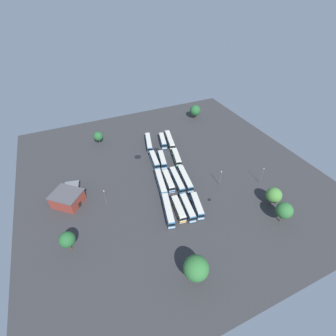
{
  "coord_description": "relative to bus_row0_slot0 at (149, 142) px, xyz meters",
  "views": [
    {
      "loc": [
        77.57,
        -35.56,
        70.93
      ],
      "look_at": [
        -1.23,
        0.04,
        1.56
      ],
      "focal_mm": 26.06,
      "sensor_mm": 36.0,
      "label": 1
    }
  ],
  "objects": [
    {
      "name": "ground_plane",
      "position": [
        24.4,
        0.55,
        -1.88
      ],
      "size": [
        127.38,
        127.38,
        0.0
      ],
      "primitive_type": "plane",
      "color": "#333335"
    },
    {
      "name": "bus_row0_slot0",
      "position": [
        0.0,
        0.0,
        0.0
      ],
      "size": [
        15.28,
        6.45,
        3.56
      ],
      "color": "teal",
      "rests_on": "ground_plane"
    },
    {
      "name": "bus_row0_slot2",
      "position": [
        1.38,
        7.34,
        -0.0
      ],
      "size": [
        12.02,
        5.4,
        3.56
      ],
      "color": "teal",
      "rests_on": "ground_plane"
    },
    {
      "name": "bus_row0_slot3",
      "position": [
        2.19,
        10.99,
        0.0
      ],
      "size": [
        15.32,
        6.01,
        3.56
      ],
      "color": "silver",
      "rests_on": "ground_plane"
    },
    {
      "name": "bus_row1_slot0",
      "position": [
        15.34,
        -2.98,
        -0.0
      ],
      "size": [
        12.3,
        4.27,
        3.56
      ],
      "color": "teal",
      "rests_on": "ground_plane"
    },
    {
      "name": "bus_row1_slot1",
      "position": [
        16.63,
        0.51,
        -0.0
      ],
      "size": [
        11.7,
        5.09,
        3.56
      ],
      "color": "teal",
      "rests_on": "ground_plane"
    },
    {
      "name": "bus_row1_slot3",
      "position": [
        17.64,
        7.5,
        -0.0
      ],
      "size": [
        11.69,
        5.17,
        3.56
      ],
      "color": "silver",
      "rests_on": "ground_plane"
    },
    {
      "name": "bus_row2_slot0",
      "position": [
        31.32,
        -6.46,
        0.0
      ],
      "size": [
        15.35,
        5.5,
        3.56
      ],
      "color": "teal",
      "rests_on": "ground_plane"
    },
    {
      "name": "bus_row2_slot1",
      "position": [
        31.52,
        -3.01,
        -0.0
      ],
      "size": [
        12.23,
        4.36,
        3.56
      ],
      "color": "silver",
      "rests_on": "ground_plane"
    },
    {
      "name": "bus_row2_slot2",
      "position": [
        32.52,
        0.53,
        0.0
      ],
      "size": [
        15.36,
        4.7,
        3.56
      ],
      "color": "teal",
      "rests_on": "ground_plane"
    },
    {
      "name": "bus_row2_slot3",
      "position": [
        33.06,
        4.18,
        0.0
      ],
      "size": [
        15.36,
        5.0,
        3.56
      ],
      "color": "teal",
      "rests_on": "ground_plane"
    },
    {
      "name": "bus_row3_slot0",
      "position": [
        46.24,
        -9.87,
        0.0
      ],
      "size": [
        15.31,
        6.08,
        3.56
      ],
      "color": "teal",
      "rests_on": "ground_plane"
    },
    {
      "name": "bus_row3_slot1",
      "position": [
        47.41,
        -6.09,
        -0.0
      ],
      "size": [
        11.63,
        4.2,
        3.56
      ],
      "color": "silver",
      "rests_on": "ground_plane"
    },
    {
      "name": "bus_row3_slot2",
      "position": [
        48.25,
        -2.71,
        -0.0
      ],
      "size": [
        12.68,
        4.37,
        3.56
      ],
      "color": "teal",
      "rests_on": "ground_plane"
    },
    {
      "name": "bus_row3_slot3",
      "position": [
        48.83,
        1.09,
        -0.0
      ],
      "size": [
        11.88,
        5.24,
        3.56
      ],
      "color": "teal",
      "rests_on": "ground_plane"
    },
    {
      "name": "depot_building",
      "position": [
        25.65,
        -43.33,
        0.83
      ],
      "size": [
        14.17,
        14.32,
        5.38
      ],
      "color": "maroon",
      "rests_on": "ground_plane"
    },
    {
      "name": "maintenance_shelter",
      "position": [
        20.58,
        -41.05,
        1.59
      ],
      "size": [
        8.23,
        6.97,
        3.69
      ],
      "color": "slate",
      "rests_on": "ground_plane"
    },
    {
      "name": "lamp_post_mid_lot",
      "position": [
        32.44,
        -29.88,
        2.26
      ],
      "size": [
        0.56,
        0.28,
        7.45
      ],
      "color": "slate",
      "rests_on": "ground_plane"
    },
    {
      "name": "lamp_post_near_entrance",
      "position": [
        46.91,
        33.38,
        2.43
      ],
      "size": [
        0.56,
        0.28,
        7.79
      ],
      "color": "slate",
      "rests_on": "ground_plane"
    },
    {
      "name": "lamp_post_by_building",
      "position": [
        41.01,
        16.62,
        2.26
      ],
      "size": [
        0.56,
        0.28,
        7.46
      ],
      "color": "slate",
      "rests_on": "ground_plane"
    },
    {
      "name": "tree_south_edge",
      "position": [
        -12.4,
        -23.21,
        2.71
      ],
      "size": [
        4.88,
        4.88,
        7.04
      ],
      "color": "brown",
      "rests_on": "ground_plane"
    },
    {
      "name": "tree_north_edge",
      "position": [
        58.58,
        28.86,
        2.94
      ],
      "size": [
        5.97,
        5.97,
        7.81
      ],
      "color": "brown",
      "rests_on": "ground_plane"
    },
    {
      "name": "tree_east_edge",
      "position": [
        66.62,
        25.75,
        4.03
      ],
      "size": [
        5.89,
        5.89,
        8.87
      ],
      "color": "brown",
      "rests_on": "ground_plane"
    },
    {
      "name": "tree_northeast",
      "position": [
        72.67,
        -13.12,
        4.28
      ],
      "size": [
        7.4,
        7.4,
        9.87
      ],
      "color": "brown",
      "rests_on": "ground_plane"
    },
    {
      "name": "tree_west_edge",
      "position": [
        -16.85,
        36.89,
        3.5
      ],
      "size": [
        6.44,
        6.44,
        8.61
      ],
      "color": "brown",
      "rests_on": "ground_plane"
    },
    {
      "name": "tree_northwest",
      "position": [
        47.4,
        -45.14,
        3.64
      ],
      "size": [
        5.13,
        5.13,
        8.11
      ],
      "color": "brown",
      "rests_on": "ground_plane"
    },
    {
      "name": "puddle_centre_drain",
      "position": [
        7.26,
        -8.63,
        -1.88
      ],
      "size": [
        3.32,
        3.32,
        0.01
      ],
      "primitive_type": "cylinder",
      "color": "black",
      "rests_on": "ground_plane"
    },
    {
      "name": "puddle_back_corner",
      "position": [
        40.45,
        -1.36,
        -1.88
      ],
      "size": [
        2.99,
        2.99,
        0.01
      ],
      "primitive_type": "cylinder",
      "color": "black",
      "rests_on": "ground_plane"
    },
    {
      "name": "puddle_between_rows",
      "position": [
        5.15,
        2.05,
        -1.88
      ],
      "size": [
        3.37,
        3.37,
        0.01
      ],
      "primitive_type": "cylinder",
      "color": "black",
      "rests_on": "ground_plane"
    },
    {
      "name": "puddle_near_shelter",
      "position": [
        46.72,
        8.08,
        -1.88
      ],
      "size": [
        1.49,
        1.49,
        0.01
      ],
      "primitive_type": "cylinder",
      "color": "black",
      "rests_on": "ground_plane"
    }
  ]
}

